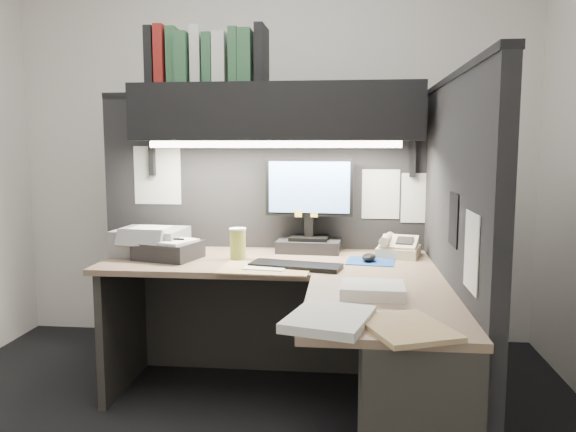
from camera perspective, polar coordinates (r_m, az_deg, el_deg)
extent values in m
cube|color=white|center=(3.84, -1.65, 7.55)|extent=(3.50, 0.04, 2.70)
cube|color=white|center=(0.95, -26.32, 8.18)|extent=(3.50, 0.04, 2.70)
cube|color=black|center=(3.31, -2.39, -1.94)|extent=(1.90, 0.06, 1.60)
cube|color=black|center=(2.58, 16.48, -4.80)|extent=(0.06, 1.50, 1.60)
cube|color=#95765E|center=(2.96, -2.06, -4.71)|extent=(1.70, 0.68, 0.03)
cube|color=#95765E|center=(2.19, 9.65, -9.03)|extent=(0.60, 0.85, 0.03)
cube|color=#2F2D2A|center=(3.33, -1.32, -9.81)|extent=(1.61, 0.02, 0.70)
cube|color=#2F2D2A|center=(3.25, -16.37, -10.53)|extent=(0.04, 0.61, 0.70)
cube|color=#2F2D2A|center=(2.13, 12.72, -20.23)|extent=(0.38, 0.40, 0.70)
cube|color=black|center=(3.08, -1.17, 10.45)|extent=(1.55, 0.34, 0.30)
cylinder|color=white|center=(2.94, -1.50, 7.30)|extent=(1.32, 0.04, 0.04)
cube|color=black|center=(3.16, 2.15, -3.04)|extent=(0.36, 0.23, 0.07)
cube|color=black|center=(3.14, 2.16, -1.03)|extent=(0.05, 0.04, 0.12)
cube|color=black|center=(3.11, 2.17, 2.96)|extent=(0.49, 0.06, 0.32)
cube|color=#608ED4|center=(3.09, 2.15, 2.93)|extent=(0.45, 0.03, 0.28)
cube|color=black|center=(2.75, 0.78, -5.07)|extent=(0.47, 0.24, 0.02)
cube|color=navy|center=(2.92, 8.40, -4.58)|extent=(0.27, 0.25, 0.00)
ellipsoid|color=black|center=(2.91, 8.22, -4.17)|extent=(0.09, 0.12, 0.04)
cube|color=beige|center=(3.08, 11.17, -3.25)|extent=(0.26, 0.27, 0.09)
cylinder|color=#B9C14D|center=(2.96, -5.12, -2.91)|extent=(0.10, 0.10, 0.15)
cube|color=gray|center=(3.17, -13.74, -2.53)|extent=(0.38, 0.33, 0.14)
cube|color=black|center=(3.03, -12.03, -3.41)|extent=(0.36, 0.32, 0.09)
cube|color=tan|center=(2.72, -2.31, -5.36)|extent=(0.45, 0.31, 0.01)
cube|color=white|center=(2.27, 8.58, -7.44)|extent=(0.26, 0.22, 0.05)
cube|color=white|center=(1.91, 4.21, -10.40)|extent=(0.33, 0.37, 0.03)
cube|color=tan|center=(1.88, 11.94, -11.07)|extent=(0.34, 0.38, 0.02)
cube|color=black|center=(3.27, -13.43, 15.39)|extent=(0.04, 0.22, 0.30)
cube|color=maroon|center=(3.25, -12.50, 15.53)|extent=(0.05, 0.22, 0.31)
cube|color=#2B5738|center=(3.24, -11.36, 15.48)|extent=(0.05, 0.22, 0.30)
cube|color=#2B5738|center=(3.19, -10.43, 15.34)|extent=(0.06, 0.22, 0.27)
cube|color=silver|center=(3.21, -8.97, 15.66)|extent=(0.05, 0.22, 0.30)
cube|color=#2B5738|center=(3.18, -7.84, 15.39)|extent=(0.05, 0.22, 0.26)
cube|color=silver|center=(3.16, -6.74, 15.49)|extent=(0.07, 0.22, 0.27)
cube|color=#2B5738|center=(3.13, -5.31, 15.74)|extent=(0.05, 0.22, 0.28)
cube|color=#2B5738|center=(3.12, -4.23, 15.72)|extent=(0.07, 0.22, 0.28)
cube|color=black|center=(3.11, -2.68, 15.99)|extent=(0.05, 0.22, 0.30)
cube|color=white|center=(3.22, 9.40, 2.20)|extent=(0.21, 0.00, 0.28)
cube|color=white|center=(3.24, 13.28, 1.78)|extent=(0.21, 0.00, 0.28)
cube|color=white|center=(3.39, -13.13, 4.05)|extent=(0.28, 0.00, 0.34)
cube|color=black|center=(2.41, 16.45, -0.34)|extent=(0.00, 0.18, 0.22)
cube|color=white|center=(2.08, 18.14, -3.49)|extent=(0.00, 0.21, 0.28)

